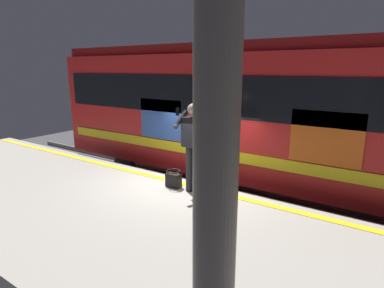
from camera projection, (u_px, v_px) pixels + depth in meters
The scene contains 9 objects.
ground_plane at pixel (193, 227), 7.18m from camera, with size 24.25×24.25×0.00m, color #3D3D3F.
platform at pixel (128, 244), 5.44m from camera, with size 15.49×3.98×1.12m, color #9E998E.
safety_line at pixel (185, 184), 6.67m from camera, with size 15.18×0.16×0.01m, color yellow.
track_rail_near at pixel (222, 203), 8.26m from camera, with size 20.13×0.08×0.16m, color slate.
track_rail_far at pixel (245, 186), 9.41m from camera, with size 20.13×0.08×0.16m, color slate.
train_carriage at pixel (256, 109), 7.97m from camera, with size 11.22×2.80×3.91m.
passenger at pixel (193, 141), 6.03m from camera, with size 0.57×0.55×1.75m.
handbag at pixel (174, 179), 6.49m from camera, with size 0.32×0.29×0.36m.
station_column at pixel (217, 114), 2.21m from camera, with size 0.34×0.34×4.15m, color #59544C.
Camera 1 is at (-3.65, 5.42, 3.51)m, focal length 29.68 mm.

